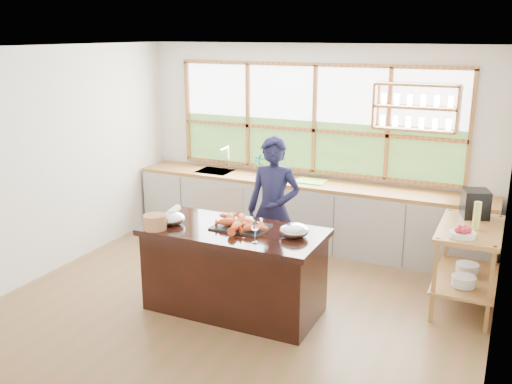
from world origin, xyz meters
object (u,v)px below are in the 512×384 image
Objects in this scene: wicker_basket at (155,222)px; espresso_machine at (475,204)px; cook at (274,211)px; island at (234,270)px.

espresso_machine is at bearing 31.49° from wicker_basket.
cook is 2.21m from espresso_machine.
espresso_machine reaches higher than wicker_basket.
espresso_machine is (2.19, 1.46, 0.60)m from island.
wicker_basket is (-0.80, -1.20, 0.11)m from cook.
espresso_machine reaches higher than island.
wicker_basket is at bearing -127.38° from cook.
cook is 7.32× the size of wicker_basket.
cook is 1.45m from wicker_basket.
espresso_machine is 1.29× the size of wicker_basket.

